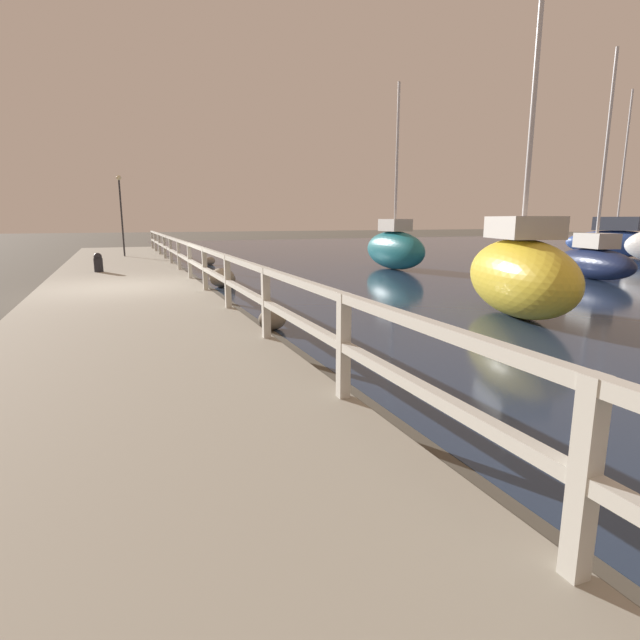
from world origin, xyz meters
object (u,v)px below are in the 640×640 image
(sailboat_navy, at_px, (594,260))
(mooring_bollard, at_px, (98,262))
(sailboat_teal, at_px, (394,248))
(dock_lamp, at_px, (121,205))
(sailboat_yellow, at_px, (520,273))
(sailboat_blue, at_px, (615,240))

(sailboat_navy, bearing_deg, mooring_bollard, 174.23)
(sailboat_navy, xyz_separation_m, sailboat_teal, (-4.09, 4.91, 0.18))
(dock_lamp, bearing_deg, mooring_bollard, -97.25)
(sailboat_yellow, bearing_deg, sailboat_teal, 92.52)
(mooring_bollard, relative_size, dock_lamp, 0.17)
(sailboat_navy, bearing_deg, sailboat_teal, 145.77)
(sailboat_navy, xyz_separation_m, sailboat_blue, (8.84, 6.19, 0.20))
(sailboat_navy, xyz_separation_m, sailboat_yellow, (-6.50, -3.77, 0.22))
(sailboat_navy, height_order, sailboat_yellow, sailboat_yellow)
(sailboat_teal, bearing_deg, sailboat_blue, 5.32)
(sailboat_blue, xyz_separation_m, sailboat_yellow, (-15.34, -9.97, 0.02))
(sailboat_navy, distance_m, sailboat_blue, 10.80)
(mooring_bollard, height_order, sailboat_yellow, sailboat_yellow)
(dock_lamp, distance_m, sailboat_yellow, 17.35)
(mooring_bollard, distance_m, sailboat_blue, 22.81)
(mooring_bollard, distance_m, sailboat_navy, 15.03)
(sailboat_blue, bearing_deg, sailboat_teal, 168.38)
(sailboat_teal, bearing_deg, sailboat_yellow, -105.87)
(dock_lamp, distance_m, sailboat_blue, 22.82)
(sailboat_navy, relative_size, sailboat_teal, 1.02)
(sailboat_navy, relative_size, sailboat_blue, 0.86)
(sailboat_blue, bearing_deg, sailboat_navy, -162.28)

